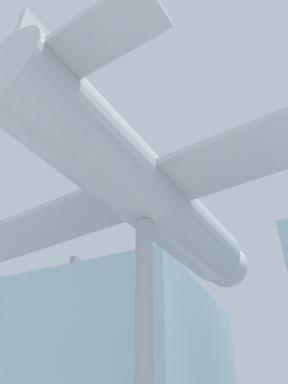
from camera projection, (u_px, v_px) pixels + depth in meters
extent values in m
cube|color=#7593A3|center=(121.00, 383.00, 24.02)|extent=(11.86, 14.12, 10.83)
cube|color=slate|center=(124.00, 295.00, 27.26)|extent=(0.36, 13.42, 0.60)
cylinder|color=#999EA3|center=(144.00, 360.00, 8.15)|extent=(0.45, 0.45, 6.94)
cylinder|color=#93999E|center=(144.00, 192.00, 10.68)|extent=(3.30, 10.35, 1.98)
cube|color=#93999E|center=(144.00, 192.00, 10.68)|extent=(19.63, 4.53, 0.18)
cube|color=#93999E|center=(27.00, 81.00, 7.65)|extent=(6.33, 1.81, 0.18)
cube|color=#93999E|center=(35.00, 52.00, 8.20)|extent=(0.32, 1.11, 1.84)
cone|color=#93999E|center=(222.00, 262.00, 14.64)|extent=(1.83, 1.42, 1.69)
sphere|color=black|center=(229.00, 268.00, 15.19)|extent=(0.44, 0.44, 0.44)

